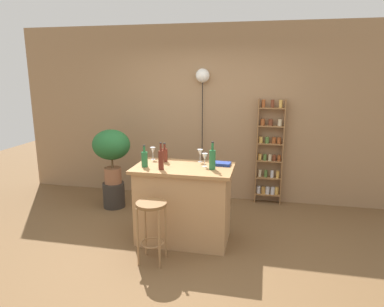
{
  "coord_description": "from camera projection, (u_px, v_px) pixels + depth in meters",
  "views": [
    {
      "loc": [
        0.96,
        -3.64,
        2.07
      ],
      "look_at": [
        0.05,
        0.55,
        1.06
      ],
      "focal_mm": 32.6,
      "sensor_mm": 36.0,
      "label": 1
    }
  ],
  "objects": [
    {
      "name": "ground",
      "position": [
        178.0,
        250.0,
        4.14
      ],
      "size": [
        12.0,
        12.0,
        0.0
      ],
      "primitive_type": "plane",
      "color": "brown"
    },
    {
      "name": "back_wall",
      "position": [
        207.0,
        114.0,
        5.67
      ],
      "size": [
        6.4,
        0.1,
        2.8
      ],
      "primitive_type": "cube",
      "color": "#997551",
      "rests_on": "ground"
    },
    {
      "name": "kitchen_counter",
      "position": [
        184.0,
        203.0,
        4.31
      ],
      "size": [
        1.19,
        0.7,
        0.95
      ],
      "color": "tan",
      "rests_on": "ground"
    },
    {
      "name": "bar_stool",
      "position": [
        152.0,
        218.0,
        3.79
      ],
      "size": [
        0.33,
        0.33,
        0.7
      ],
      "color": "#997047",
      "rests_on": "ground"
    },
    {
      "name": "spice_shelf",
      "position": [
        270.0,
        153.0,
        5.47
      ],
      "size": [
        0.42,
        0.12,
        1.67
      ],
      "color": "olive",
      "rests_on": "ground"
    },
    {
      "name": "plant_stool",
      "position": [
        114.0,
        195.0,
        5.44
      ],
      "size": [
        0.34,
        0.34,
        0.39
      ],
      "primitive_type": "cylinder",
      "color": "#2D2823",
      "rests_on": "ground"
    },
    {
      "name": "potted_plant",
      "position": [
        111.0,
        148.0,
        5.27
      ],
      "size": [
        0.58,
        0.52,
        0.84
      ],
      "color": "#935B3D",
      "rests_on": "plant_stool"
    },
    {
      "name": "bottle_sauce_amber",
      "position": [
        161.0,
        159.0,
        4.05
      ],
      "size": [
        0.06,
        0.06,
        0.32
      ],
      "color": "#5B2319",
      "rests_on": "kitchen_counter"
    },
    {
      "name": "bottle_soda_blue",
      "position": [
        165.0,
        155.0,
        4.41
      ],
      "size": [
        0.07,
        0.07,
        0.24
      ],
      "color": "#5B2319",
      "rests_on": "kitchen_counter"
    },
    {
      "name": "bottle_wine_red",
      "position": [
        145.0,
        159.0,
        4.17
      ],
      "size": [
        0.08,
        0.08,
        0.27
      ],
      "color": "#236638",
      "rests_on": "kitchen_counter"
    },
    {
      "name": "bottle_spirits_clear",
      "position": [
        212.0,
        159.0,
        4.06
      ],
      "size": [
        0.08,
        0.08,
        0.33
      ],
      "color": "#236638",
      "rests_on": "kitchen_counter"
    },
    {
      "name": "wine_glass_left",
      "position": [
        200.0,
        153.0,
        4.39
      ],
      "size": [
        0.07,
        0.07,
        0.16
      ],
      "color": "silver",
      "rests_on": "kitchen_counter"
    },
    {
      "name": "wine_glass_center",
      "position": [
        153.0,
        151.0,
        4.52
      ],
      "size": [
        0.07,
        0.07,
        0.16
      ],
      "color": "silver",
      "rests_on": "kitchen_counter"
    },
    {
      "name": "wine_glass_right",
      "position": [
        205.0,
        157.0,
        4.18
      ],
      "size": [
        0.07,
        0.07,
        0.16
      ],
      "color": "silver",
      "rests_on": "kitchen_counter"
    },
    {
      "name": "cookbook",
      "position": [
        222.0,
        164.0,
        4.26
      ],
      "size": [
        0.22,
        0.16,
        0.03
      ],
      "primitive_type": "cube",
      "rotation": [
        0.0,
        0.0,
        -0.06
      ],
      "color": "navy",
      "rests_on": "kitchen_counter"
    },
    {
      "name": "pendant_globe_light",
      "position": [
        203.0,
        77.0,
        5.45
      ],
      "size": [
        0.22,
        0.22,
        2.12
      ],
      "color": "black",
      "rests_on": "ground"
    }
  ]
}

